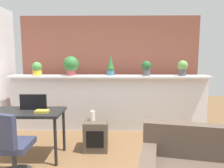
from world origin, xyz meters
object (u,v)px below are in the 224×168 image
at_px(potted_plant_2, 111,67).
at_px(tv_monitor, 33,102).
at_px(office_chair, 10,151).
at_px(potted_plant_4, 183,67).
at_px(book_on_desk, 42,111).
at_px(desk, 27,116).
at_px(potted_plant_1, 71,65).
at_px(potted_plant_0, 37,69).
at_px(side_cube_shelf, 96,135).
at_px(vase_on_shelf, 93,116).
at_px(potted_plant_3, 146,67).

height_order(potted_plant_2, tv_monitor, potted_plant_2).
bearing_deg(tv_monitor, office_chair, -93.62).
distance_m(potted_plant_4, book_on_desk, 2.85).
relative_size(potted_plant_4, desk, 0.29).
bearing_deg(book_on_desk, potted_plant_4, 27.82).
bearing_deg(potted_plant_1, potted_plant_0, -176.51).
distance_m(desk, side_cube_shelf, 1.16).
bearing_deg(potted_plant_0, potted_plant_2, 2.41).
distance_m(tv_monitor, office_chair, 0.86).
distance_m(potted_plant_1, desk, 1.51).
relative_size(tv_monitor, office_chair, 0.45).
height_order(potted_plant_2, book_on_desk, potted_plant_2).
bearing_deg(vase_on_shelf, book_on_desk, -148.70).
distance_m(potted_plant_1, tv_monitor, 1.33).
bearing_deg(potted_plant_1, potted_plant_2, 1.49).
xyz_separation_m(potted_plant_4, office_chair, (-2.70, -1.83, -0.97)).
distance_m(potted_plant_2, office_chair, 2.45).
distance_m(potted_plant_2, tv_monitor, 1.74).
relative_size(potted_plant_1, office_chair, 0.44).
bearing_deg(book_on_desk, office_chair, -114.24).
height_order(potted_plant_1, side_cube_shelf, potted_plant_1).
relative_size(potted_plant_0, potted_plant_4, 0.89).
bearing_deg(vase_on_shelf, potted_plant_0, 144.79).
bearing_deg(potted_plant_2, tv_monitor, -135.01).
xyz_separation_m(potted_plant_3, desk, (-2.00, -1.20, -0.69)).
bearing_deg(potted_plant_1, vase_on_shelf, -59.66).
height_order(potted_plant_2, potted_plant_4, potted_plant_2).
xyz_separation_m(side_cube_shelf, vase_on_shelf, (-0.06, 0.02, 0.33)).
xyz_separation_m(potted_plant_3, vase_on_shelf, (-1.02, -0.87, -0.77)).
bearing_deg(vase_on_shelf, office_chair, -134.56).
relative_size(office_chair, vase_on_shelf, 5.63).
bearing_deg(side_cube_shelf, office_chair, -136.91).
height_order(potted_plant_3, tv_monitor, potted_plant_3).
bearing_deg(vase_on_shelf, potted_plant_3, 40.41).
bearing_deg(potted_plant_1, desk, -109.62).
relative_size(potted_plant_0, book_on_desk, 1.46).
xyz_separation_m(potted_plant_0, vase_on_shelf, (1.23, -0.87, -0.75)).
height_order(tv_monitor, book_on_desk, tv_monitor).
height_order(office_chair, book_on_desk, office_chair).
xyz_separation_m(potted_plant_2, side_cube_shelf, (-0.23, -0.95, -1.11)).
bearing_deg(potted_plant_0, side_cube_shelf, -34.63).
bearing_deg(potted_plant_3, tv_monitor, -149.69).
height_order(desk, vase_on_shelf, desk).
relative_size(potted_plant_0, potted_plant_3, 0.92).
distance_m(potted_plant_0, potted_plant_4, 2.99).
height_order(potted_plant_3, vase_on_shelf, potted_plant_3).
bearing_deg(potted_plant_3, vase_on_shelf, -139.59).
bearing_deg(potted_plant_0, desk, -78.03).
distance_m(potted_plant_4, desk, 3.07).
bearing_deg(tv_monitor, potted_plant_0, 106.54).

